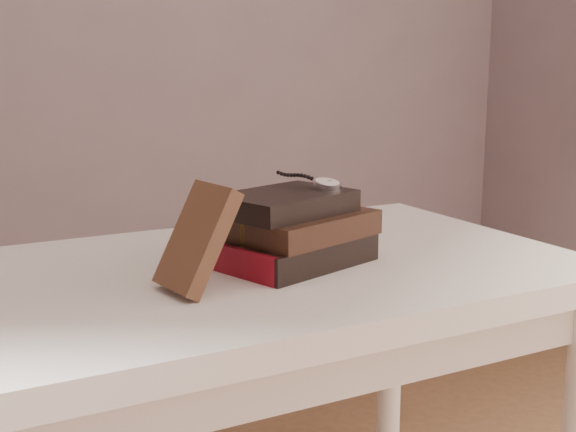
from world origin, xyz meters
TOP-DOWN VIEW (x-y plane):
  - table at (0.00, 0.35)m, footprint 1.00×0.60m
  - book_stack at (0.06, 0.32)m, footprint 0.26×0.21m
  - journal at (-0.12, 0.27)m, footprint 0.10×0.11m
  - pocket_watch at (0.12, 0.34)m, footprint 0.06×0.15m
  - eyeglasses at (-0.03, 0.37)m, footprint 0.12×0.13m

SIDE VIEW (x-z plane):
  - table at x=0.00m, z-range 0.28..1.03m
  - book_stack at x=0.06m, z-range 0.75..0.86m
  - eyeglasses at x=-0.03m, z-range 0.79..0.83m
  - journal at x=-0.12m, z-range 0.75..0.89m
  - pocket_watch at x=0.12m, z-range 0.86..0.88m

